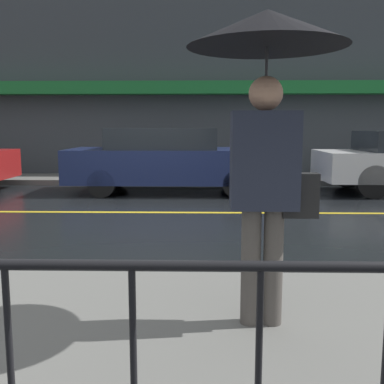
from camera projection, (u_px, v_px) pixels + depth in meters
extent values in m
plane|color=black|center=(143.00, 212.00, 7.98)|extent=(80.00, 80.00, 0.00)
cube|color=slate|center=(35.00, 357.00, 2.83)|extent=(28.00, 2.98, 0.14)
cube|color=slate|center=(165.00, 179.00, 12.46)|extent=(28.00, 1.67, 0.14)
cube|color=gold|center=(143.00, 212.00, 7.98)|extent=(25.20, 0.12, 0.01)
cube|color=#383D42|center=(167.00, 89.00, 13.07)|extent=(28.00, 0.30, 5.18)
cube|color=#196B2D|center=(166.00, 88.00, 12.65)|extent=(16.80, 0.55, 0.35)
cylinder|color=#4C4742|center=(251.00, 266.00, 3.11)|extent=(0.14, 0.14, 0.82)
cylinder|color=#4C4742|center=(273.00, 267.00, 3.10)|extent=(0.14, 0.14, 0.82)
cube|color=#232838|center=(264.00, 160.00, 3.00)|extent=(0.44, 0.27, 0.65)
sphere|color=tan|center=(266.00, 94.00, 2.94)|extent=(0.23, 0.23, 0.23)
cylinder|color=#262628|center=(266.00, 105.00, 2.95)|extent=(0.02, 0.02, 0.73)
cone|color=black|center=(267.00, 28.00, 2.88)|extent=(1.05, 1.05, 0.24)
cube|color=black|center=(300.00, 195.00, 3.03)|extent=(0.24, 0.12, 0.30)
cube|color=#19234C|center=(171.00, 165.00, 10.40)|extent=(4.68, 1.86, 0.75)
cube|color=#1E2328|center=(163.00, 139.00, 10.31)|extent=(2.44, 1.71, 0.47)
cylinder|color=black|center=(232.00, 176.00, 11.22)|extent=(0.60, 0.22, 0.60)
cylinder|color=black|center=(237.00, 184.00, 9.60)|extent=(0.60, 0.22, 0.60)
cylinder|color=black|center=(116.00, 175.00, 11.29)|extent=(0.60, 0.22, 0.60)
cylinder|color=black|center=(102.00, 183.00, 9.67)|extent=(0.60, 0.22, 0.60)
cylinder|color=black|center=(348.00, 174.00, 11.16)|extent=(0.71, 0.22, 0.71)
cylinder|color=black|center=(373.00, 182.00, 9.51)|extent=(0.71, 0.22, 0.71)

